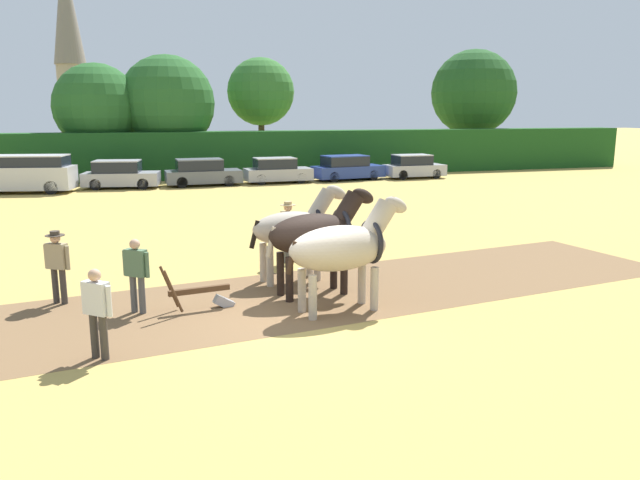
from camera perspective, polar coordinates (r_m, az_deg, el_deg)
ground_plane at (r=13.21m, az=-1.93°, el=-7.22°), size 240.00×240.00×0.00m
plowed_furrow_strip at (r=13.76m, az=-17.14°, el=-6.96°), size 28.67×8.37×0.01m
hedgerow at (r=41.01m, az=-12.74°, el=7.54°), size 66.27×1.92×2.99m
tree_center_left at (r=42.95m, az=-19.74°, el=11.40°), size 5.44×5.44×7.27m
tree_center at (r=43.17m, az=-13.80°, el=12.05°), size 6.23×6.23×7.90m
tree_center_right at (r=45.86m, az=-5.44°, el=13.32°), size 4.77×4.77×8.01m
tree_right at (r=52.58m, az=13.87°, el=12.95°), size 6.73×6.73×9.08m
church_spire at (r=67.05m, az=-21.95°, el=15.87°), size 2.96×2.96×19.25m
draft_horse_lead_left at (r=13.39m, az=2.16°, el=-0.66°), size 2.98×1.33×2.52m
draft_horse_lead_right at (r=14.57m, az=-0.30°, el=0.60°), size 2.85×1.29×2.56m
draft_horse_trail_left at (r=15.81m, az=-2.35°, el=1.15°), size 2.73×1.15×2.49m
plow at (r=13.96m, az=-10.45°, el=-4.99°), size 1.62×0.55×1.13m
farmer_at_plow at (r=13.89m, az=-16.44°, el=-2.69°), size 0.54×0.45×1.63m
farmer_beside_team at (r=17.69m, az=-2.93°, el=1.21°), size 0.45×0.66×1.79m
farmer_onlooker_left at (r=11.54m, az=-19.72°, el=-5.82°), size 0.51×0.47×1.64m
farmer_onlooker_right at (r=15.15m, az=-22.89°, el=-1.83°), size 0.56×0.43×1.68m
parked_van at (r=36.71m, az=-25.25°, el=5.53°), size 5.06×2.87×2.00m
parked_car_left at (r=37.03m, az=-17.80°, el=5.69°), size 4.38×2.52×1.57m
parked_car_center_left at (r=37.17m, az=-10.72°, el=6.06°), size 4.35×1.93×1.56m
parked_car_center at (r=38.02m, az=-3.94°, el=6.33°), size 4.01×1.82×1.52m
parked_car_center_right at (r=39.52m, az=2.49°, el=6.58°), size 4.68×2.39×1.55m
parked_car_right at (r=41.07m, az=8.56°, el=6.63°), size 3.83×1.76×1.52m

